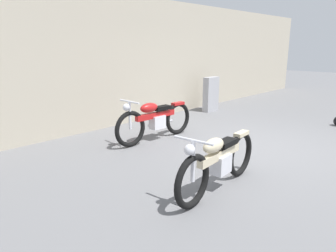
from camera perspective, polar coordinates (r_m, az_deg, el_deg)
ground_plane at (r=6.38m, az=16.01°, el=-3.77°), size 40.00×40.00×0.00m
building_wall at (r=8.31m, az=-5.73°, el=11.77°), size 18.00×0.30×3.11m
stone_marker at (r=9.57m, az=7.82°, el=5.76°), size 0.58×0.22×1.02m
motorcycle_cream at (r=4.30m, az=9.17°, el=-6.30°), size 1.95×0.54×0.87m
motorcycle_red at (r=6.50m, az=-2.39°, el=1.18°), size 2.05×0.57×0.92m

